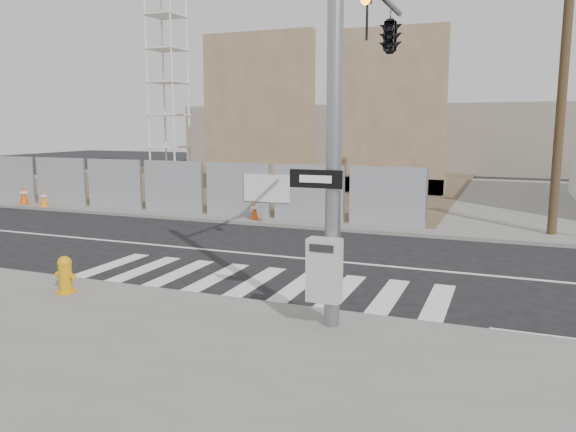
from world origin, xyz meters
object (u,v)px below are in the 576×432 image
at_px(crane_tower, 166,34).
at_px(traffic_cone_b, 44,199).
at_px(traffic_cone_c, 235,206).
at_px(traffic_cone_d, 254,211).
at_px(traffic_cone_a, 24,195).
at_px(signal_pole, 375,60).
at_px(fire_hydrant, 65,275).

height_order(crane_tower, traffic_cone_b, crane_tower).
xyz_separation_m(traffic_cone_c, traffic_cone_d, (1.11, -0.63, -0.04)).
xyz_separation_m(traffic_cone_a, traffic_cone_d, (10.88, 0.11, -0.07)).
distance_m(signal_pole, traffic_cone_b, 17.10).
relative_size(signal_pole, crane_tower, 0.39).
height_order(traffic_cone_a, traffic_cone_d, traffic_cone_a).
distance_m(signal_pole, traffic_cone_d, 9.87).
relative_size(signal_pole, traffic_cone_c, 9.82).
xyz_separation_m(fire_hydrant, traffic_cone_a, (-11.14, 9.50, 0.01)).
bearing_deg(traffic_cone_b, signal_pole, -22.25).
distance_m(signal_pole, crane_tower, 26.21).
relative_size(traffic_cone_b, traffic_cone_c, 0.97).
bearing_deg(traffic_cone_a, traffic_cone_c, 4.33).
distance_m(traffic_cone_b, traffic_cone_d, 9.49).
bearing_deg(traffic_cone_d, traffic_cone_c, 150.45).
xyz_separation_m(traffic_cone_b, traffic_cone_c, (8.38, 1.03, 0.01)).
distance_m(traffic_cone_b, traffic_cone_c, 8.44).
bearing_deg(traffic_cone_c, crane_tower, 131.93).
bearing_deg(fire_hydrant, signal_pole, 41.62).
bearing_deg(fire_hydrant, crane_tower, 132.22).
relative_size(crane_tower, traffic_cone_b, 26.25).
bearing_deg(crane_tower, traffic_cone_d, -46.71).
bearing_deg(fire_hydrant, traffic_cone_a, 153.31).
height_order(crane_tower, traffic_cone_a, crane_tower).
xyz_separation_m(signal_pole, fire_hydrant, (-5.57, -2.95, -4.29)).
distance_m(traffic_cone_a, traffic_cone_c, 9.80).
height_order(fire_hydrant, traffic_cone_a, traffic_cone_a).
bearing_deg(traffic_cone_d, fire_hydrant, -88.44).
bearing_deg(crane_tower, traffic_cone_c, -48.07).
distance_m(signal_pole, traffic_cone_a, 18.46).
height_order(fire_hydrant, traffic_cone_d, fire_hydrant).
bearing_deg(traffic_cone_a, traffic_cone_b, -11.60).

